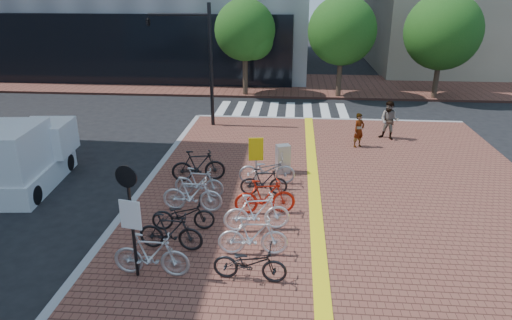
# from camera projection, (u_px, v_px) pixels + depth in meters

# --- Properties ---
(ground) EXTENTS (120.00, 120.00, 0.00)m
(ground) POSITION_uv_depth(u_px,v_px,m) (249.00, 232.00, 13.45)
(ground) COLOR black
(ground) RESTS_ON ground
(kerb_north) EXTENTS (14.00, 0.25, 0.15)m
(kerb_north) POSITION_uv_depth(u_px,v_px,m) (327.00, 120.00, 24.34)
(kerb_north) COLOR gray
(kerb_north) RESTS_ON ground
(far_sidewalk) EXTENTS (70.00, 8.00, 0.15)m
(far_sidewalk) POSITION_uv_depth(u_px,v_px,m) (278.00, 85.00, 32.96)
(far_sidewalk) COLOR brown
(far_sidewalk) RESTS_ON ground
(crosswalk) EXTENTS (7.50, 4.00, 0.01)m
(crosswalk) POSITION_uv_depth(u_px,v_px,m) (282.00, 111.00, 26.43)
(crosswalk) COLOR silver
(crosswalk) RESTS_ON ground
(street_trees) EXTENTS (16.20, 4.60, 6.35)m
(street_trees) POSITION_uv_depth(u_px,v_px,m) (359.00, 33.00, 27.81)
(street_trees) COLOR #38281E
(street_trees) RESTS_ON far_sidewalk
(bike_0) EXTENTS (1.92, 0.60, 1.14)m
(bike_0) POSITION_uv_depth(u_px,v_px,m) (151.00, 255.00, 10.99)
(bike_0) COLOR #B5B5BA
(bike_0) RESTS_ON sidewalk
(bike_1) EXTENTS (1.79, 0.62, 1.06)m
(bike_1) POSITION_uv_depth(u_px,v_px,m) (171.00, 232.00, 12.10)
(bike_1) COLOR black
(bike_1) RESTS_ON sidewalk
(bike_2) EXTENTS (1.88, 0.85, 0.95)m
(bike_2) POSITION_uv_depth(u_px,v_px,m) (183.00, 214.00, 13.13)
(bike_2) COLOR black
(bike_2) RESTS_ON sidewalk
(bike_3) EXTENTS (1.92, 0.61, 1.14)m
(bike_3) POSITION_uv_depth(u_px,v_px,m) (192.00, 194.00, 14.17)
(bike_3) COLOR silver
(bike_3) RESTS_ON sidewalk
(bike_4) EXTENTS (1.74, 0.63, 1.02)m
(bike_4) POSITION_uv_depth(u_px,v_px,m) (199.00, 182.00, 15.18)
(bike_4) COLOR #B6B7BB
(bike_4) RESTS_ON sidewalk
(bike_5) EXTENTS (2.00, 0.92, 1.16)m
(bike_5) POSITION_uv_depth(u_px,v_px,m) (198.00, 166.00, 16.40)
(bike_5) COLOR black
(bike_5) RESTS_ON sidewalk
(bike_6) EXTENTS (1.83, 0.75, 0.94)m
(bike_6) POSITION_uv_depth(u_px,v_px,m) (250.00, 263.00, 10.85)
(bike_6) COLOR black
(bike_6) RESTS_ON sidewalk
(bike_7) EXTENTS (1.86, 0.62, 1.10)m
(bike_7) POSITION_uv_depth(u_px,v_px,m) (253.00, 236.00, 11.84)
(bike_7) COLOR silver
(bike_7) RESTS_ON sidewalk
(bike_8) EXTENTS (1.99, 0.92, 1.16)m
(bike_8) POSITION_uv_depth(u_px,v_px,m) (257.00, 212.00, 13.03)
(bike_8) COLOR white
(bike_8) RESTS_ON sidewalk
(bike_9) EXTENTS (1.95, 0.83, 1.13)m
(bike_9) POSITION_uv_depth(u_px,v_px,m) (265.00, 197.00, 14.02)
(bike_9) COLOR red
(bike_9) RESTS_ON sidewalk
(bike_10) EXTENTS (1.64, 0.60, 0.96)m
(bike_10) POSITION_uv_depth(u_px,v_px,m) (264.00, 182.00, 15.31)
(bike_10) COLOR black
(bike_10) RESTS_ON sidewalk
(bike_11) EXTENTS (2.05, 0.84, 1.05)m
(bike_11) POSITION_uv_depth(u_px,v_px,m) (267.00, 170.00, 16.19)
(bike_11) COLOR #A8A8AC
(bike_11) RESTS_ON sidewalk
(pedestrian_a) EXTENTS (0.66, 0.62, 1.51)m
(pedestrian_a) POSITION_uv_depth(u_px,v_px,m) (359.00, 130.00, 19.82)
(pedestrian_a) COLOR gray
(pedestrian_a) RESTS_ON sidewalk
(pedestrian_b) EXTENTS (1.08, 1.00, 1.78)m
(pedestrian_b) POSITION_uv_depth(u_px,v_px,m) (389.00, 120.00, 20.78)
(pedestrian_b) COLOR #4F5664
(pedestrian_b) RESTS_ON sidewalk
(utility_box) EXTENTS (0.60, 0.51, 1.10)m
(utility_box) POSITION_uv_depth(u_px,v_px,m) (283.00, 159.00, 17.12)
(utility_box) COLOR #ACADB1
(utility_box) RESTS_ON sidewalk
(yellow_sign) EXTENTS (0.50, 0.15, 1.85)m
(yellow_sign) POSITION_uv_depth(u_px,v_px,m) (256.00, 154.00, 15.52)
(yellow_sign) COLOR #B7B7BC
(yellow_sign) RESTS_ON sidewalk
(notice_sign) EXTENTS (0.54, 0.17, 2.92)m
(notice_sign) POSITION_uv_depth(u_px,v_px,m) (130.00, 208.00, 10.50)
(notice_sign) COLOR black
(notice_sign) RESTS_ON sidewalk
(traffic_light_pole) EXTENTS (3.17, 1.22, 5.91)m
(traffic_light_pole) POSITION_uv_depth(u_px,v_px,m) (182.00, 42.00, 21.90)
(traffic_light_pole) COLOR black
(traffic_light_pole) RESTS_ON sidewalk
(box_truck) EXTENTS (2.21, 4.34, 2.42)m
(box_truck) POSITION_uv_depth(u_px,v_px,m) (26.00, 157.00, 16.04)
(box_truck) COLOR silver
(box_truck) RESTS_ON ground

